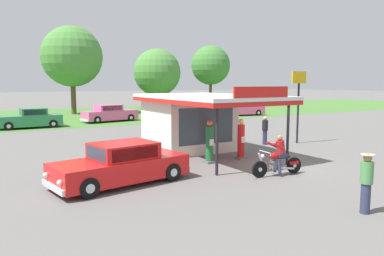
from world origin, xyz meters
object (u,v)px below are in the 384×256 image
object	(u,v)px
motorcycle_with_rider	(278,159)
bystander_chatting_near_pumps	(366,181)
gas_pump_nearside	(209,144)
parked_car_back_row_left	(30,119)
parked_car_back_row_centre	(241,109)
parked_car_back_row_far_left	(110,114)
featured_classic_sedan	(121,165)
roadside_pole_sign	(299,94)
bystander_leaning_by_kiosk	(265,130)
parked_car_back_row_right	(190,111)
gas_pump_offside	(241,141)

from	to	relation	value
motorcycle_with_rider	bystander_chatting_near_pumps	distance (m)	4.47
gas_pump_nearside	motorcycle_with_rider	world-z (taller)	gas_pump_nearside
parked_car_back_row_left	bystander_chatting_near_pumps	bearing A→B (deg)	-78.57
parked_car_back_row_centre	parked_car_back_row_far_left	bearing A→B (deg)	175.85
motorcycle_with_rider	parked_car_back_row_far_left	xyz separation A→B (m)	(0.88, 23.01, 0.07)
motorcycle_with_rider	parked_car_back_row_left	size ratio (longest dim) A/B	0.46
featured_classic_sedan	parked_car_back_row_left	xyz separation A→B (m)	(-0.52, 19.45, 0.04)
bystander_chatting_near_pumps	featured_classic_sedan	bearing A→B (deg)	126.49
featured_classic_sedan	roadside_pole_sign	xyz separation A→B (m)	(12.15, 3.25, 2.26)
gas_pump_nearside	featured_classic_sedan	bearing A→B (deg)	-164.77
bystander_leaning_by_kiosk	roadside_pole_sign	bearing A→B (deg)	-15.06
gas_pump_nearside	motorcycle_with_rider	bearing A→B (deg)	-71.77
gas_pump_nearside	roadside_pole_sign	distance (m)	8.11
motorcycle_with_rider	parked_car_back_row_left	bearing A→B (deg)	106.02
roadside_pole_sign	gas_pump_nearside	bearing A→B (deg)	-165.21
gas_pump_nearside	bystander_chatting_near_pumps	world-z (taller)	gas_pump_nearside
motorcycle_with_rider	parked_car_back_row_right	distance (m)	24.58
parked_car_back_row_left	bystander_leaning_by_kiosk	distance (m)	18.92
parked_car_back_row_centre	bystander_leaning_by_kiosk	distance (m)	19.52
parked_car_back_row_far_left	roadside_pole_sign	distance (m)	18.79
parked_car_back_row_left	bystander_chatting_near_pumps	xyz separation A→B (m)	(5.21, -25.80, 0.18)
parked_car_back_row_right	bystander_chatting_near_pumps	size ratio (longest dim) A/B	3.05
gas_pump_nearside	parked_car_back_row_centre	distance (m)	24.94
gas_pump_nearside	featured_classic_sedan	world-z (taller)	gas_pump_nearside
featured_classic_sedan	parked_car_back_row_far_left	size ratio (longest dim) A/B	0.96
bystander_leaning_by_kiosk	roadside_pole_sign	xyz separation A→B (m)	(2.05, -0.55, 2.06)
roadside_pole_sign	featured_classic_sedan	bearing A→B (deg)	-165.04
gas_pump_offside	bystander_leaning_by_kiosk	xyz separation A→B (m)	(3.76, 2.55, 0.00)
motorcycle_with_rider	parked_car_back_row_far_left	distance (m)	23.03
featured_classic_sedan	parked_car_back_row_right	xyz separation A→B (m)	(14.98, 20.76, 0.02)
featured_classic_sedan	parked_car_back_row_left	distance (m)	19.45
featured_classic_sedan	bystander_leaning_by_kiosk	xyz separation A→B (m)	(10.11, 3.80, 0.19)
motorcycle_with_rider	roadside_pole_sign	size ratio (longest dim) A/B	0.54
gas_pump_offside	bystander_leaning_by_kiosk	distance (m)	4.54
parked_car_back_row_far_left	bystander_chatting_near_pumps	bearing A→B (deg)	-93.79
bystander_chatting_near_pumps	roadside_pole_sign	distance (m)	12.32
parked_car_back_row_far_left	roadside_pole_sign	world-z (taller)	roadside_pole_sign
parked_car_back_row_right	bystander_chatting_near_pumps	distance (m)	28.99
gas_pump_offside	parked_car_back_row_left	size ratio (longest dim) A/B	0.38
parked_car_back_row_centre	roadside_pole_sign	size ratio (longest dim) A/B	1.32
bystander_chatting_near_pumps	roadside_pole_sign	size ratio (longest dim) A/B	0.39
parked_car_back_row_centre	parked_car_back_row_far_left	xyz separation A→B (m)	(-14.52, 1.05, 0.04)
parked_car_back_row_left	bystander_chatting_near_pumps	world-z (taller)	bystander_chatting_near_pumps
gas_pump_offside	parked_car_back_row_far_left	xyz separation A→B (m)	(0.16, 19.79, -0.14)
parked_car_back_row_centre	parked_car_back_row_far_left	size ratio (longest dim) A/B	1.04
parked_car_back_row_left	bystander_chatting_near_pumps	distance (m)	26.32
gas_pump_offside	parked_car_back_row_far_left	distance (m)	19.79
motorcycle_with_rider	featured_classic_sedan	bearing A→B (deg)	160.62
parked_car_back_row_far_left	parked_car_back_row_left	bearing A→B (deg)	-167.31
gas_pump_offside	roadside_pole_sign	world-z (taller)	roadside_pole_sign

